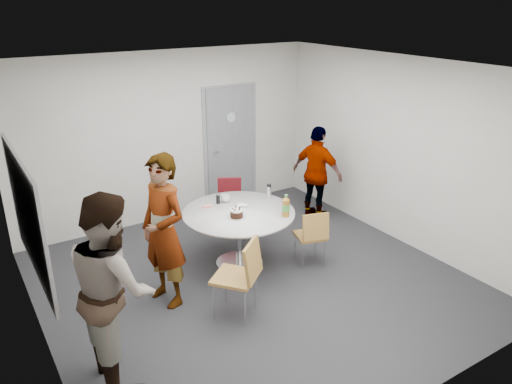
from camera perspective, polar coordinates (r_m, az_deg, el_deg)
floor at (r=6.54m, az=-0.30°, el=-10.24°), size 5.00×5.00×0.00m
ceiling at (r=5.61m, az=-0.35°, el=13.93°), size 5.00×5.00×0.00m
wall_back at (r=8.07m, az=-9.89°, el=6.17°), size 5.00×0.00×5.00m
wall_left at (r=5.17m, az=-24.55°, el=-4.41°), size 0.00×5.00×5.00m
wall_right at (r=7.51m, az=16.09°, el=4.48°), size 0.00×5.00×5.00m
wall_front at (r=4.24m, az=18.24°, el=-9.19°), size 5.00×0.00×5.00m
door at (r=8.60m, az=-2.95°, el=5.18°), size 1.02×0.17×2.12m
whiteboard at (r=5.32m, az=-24.65°, el=-2.53°), size 0.04×1.90×1.25m
table at (r=6.66m, az=-1.79°, el=-3.09°), size 1.49×1.49×1.08m
chair_near_left at (r=5.62m, az=-1.54°, el=-9.02°), size 0.66×0.66×0.95m
chair_near_right at (r=6.73m, az=6.48°, el=-4.69°), size 0.48×0.50×0.80m
chair_far at (r=7.79m, az=-3.03°, el=-0.76°), size 0.54×0.55×0.81m
person_main at (r=5.84m, az=-10.50°, el=-4.44°), size 0.60×0.76×1.84m
person_left at (r=4.86m, az=-16.03°, el=-10.44°), size 0.72×0.92×1.87m
person_right at (r=8.10m, az=7.00°, el=2.12°), size 0.64×0.98×1.55m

